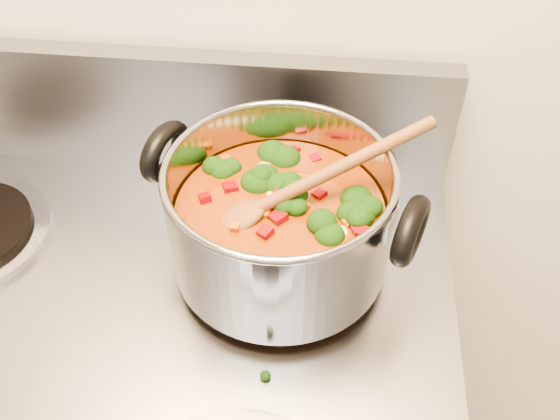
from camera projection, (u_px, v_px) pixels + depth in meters
The scene contains 3 objects.
stockpot at pixel (281, 219), 0.65m from camera, with size 0.30×0.23×0.14m.
wooden_spoon at pixel (288, 194), 0.62m from camera, with size 0.23×0.12×0.10m.
cooktop_crumbs at pixel (275, 180), 0.80m from camera, with size 0.15×0.04×0.01m.
Camera 1 is at (0.20, 0.86, 1.46)m, focal length 40.00 mm.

